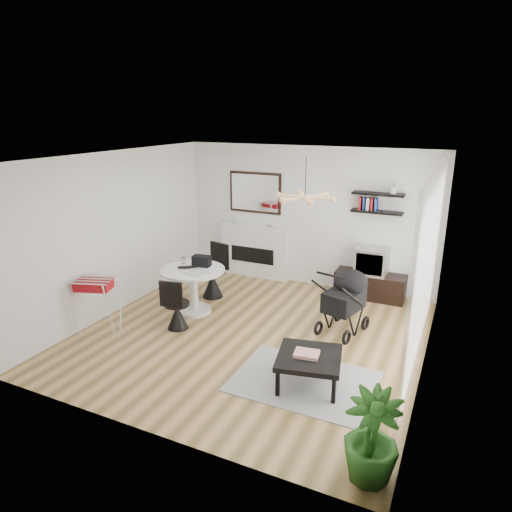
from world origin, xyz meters
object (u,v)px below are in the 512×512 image
at_px(crt_tv, 372,261).
at_px(dining_table, 193,284).
at_px(stroller, 345,303).
at_px(tv_console, 370,285).
at_px(potted_plant, 371,437).
at_px(drying_rack, 97,304).
at_px(coffee_table, 309,359).
at_px(fireplace, 254,244).

relative_size(crt_tv, dining_table, 0.52).
xyz_separation_m(dining_table, stroller, (2.51, 0.41, -0.05)).
distance_m(tv_console, crt_tv, 0.48).
height_order(tv_console, stroller, stroller).
height_order(stroller, potted_plant, stroller).
height_order(tv_console, drying_rack, drying_rack).
xyz_separation_m(tv_console, crt_tv, (-0.00, -0.00, 0.48)).
relative_size(stroller, coffee_table, 1.17).
height_order(dining_table, potted_plant, potted_plant).
height_order(fireplace, tv_console, fireplace).
xyz_separation_m(dining_table, potted_plant, (3.50, -2.49, -0.06)).
distance_m(dining_table, coffee_table, 2.79).
xyz_separation_m(fireplace, tv_console, (2.44, -0.15, -0.45)).
bearing_deg(coffee_table, dining_table, 153.17).
bearing_deg(potted_plant, drying_rack, 164.63).
bearing_deg(crt_tv, coffee_table, -91.82).
bearing_deg(crt_tv, tv_console, 67.77).
bearing_deg(fireplace, potted_plant, -53.72).
xyz_separation_m(drying_rack, stroller, (3.44, 1.68, -0.01)).
height_order(crt_tv, coffee_table, crt_tv).
height_order(crt_tv, dining_table, crt_tv).
height_order(crt_tv, stroller, stroller).
height_order(drying_rack, stroller, stroller).
relative_size(fireplace, dining_table, 2.02).
bearing_deg(stroller, fireplace, 158.80).
bearing_deg(tv_console, crt_tv, -112.23).
relative_size(stroller, potted_plant, 1.18).
height_order(crt_tv, drying_rack, crt_tv).
bearing_deg(drying_rack, coffee_table, -18.39).
xyz_separation_m(drying_rack, coffee_table, (3.42, 0.01, -0.11)).
xyz_separation_m(tv_console, drying_rack, (-3.52, -3.19, 0.24)).
bearing_deg(stroller, dining_table, -156.67).
bearing_deg(crt_tv, stroller, -93.11).
distance_m(fireplace, stroller, 2.89).
bearing_deg(dining_table, potted_plant, -35.43).
bearing_deg(fireplace, tv_console, -3.62).
bearing_deg(stroller, coffee_table, -76.66).
distance_m(coffee_table, potted_plant, 1.60).
distance_m(fireplace, crt_tv, 2.44).
xyz_separation_m(stroller, potted_plant, (0.99, -2.90, -0.00)).
bearing_deg(coffee_table, tv_console, 88.16).
relative_size(crt_tv, potted_plant, 0.60).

